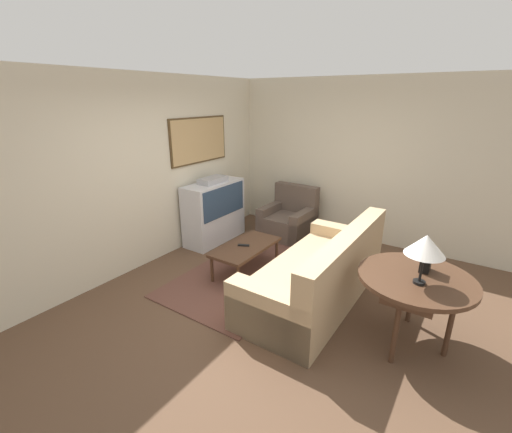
% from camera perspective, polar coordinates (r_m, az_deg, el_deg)
% --- Properties ---
extents(ground_plane, '(12.00, 12.00, 0.00)m').
position_cam_1_polar(ground_plane, '(4.30, 2.23, -14.24)').
color(ground_plane, brown).
extents(wall_back, '(12.00, 0.10, 2.70)m').
position_cam_1_polar(wall_back, '(5.15, -18.18, 6.92)').
color(wall_back, beige).
rests_on(wall_back, ground_plane).
extents(wall_right, '(0.06, 12.00, 2.70)m').
position_cam_1_polar(wall_right, '(6.08, 15.73, 8.89)').
color(wall_right, beige).
rests_on(wall_right, ground_plane).
extents(area_rug, '(2.46, 1.48, 0.01)m').
position_cam_1_polar(area_rug, '(4.93, -1.27, -9.41)').
color(area_rug, brown).
rests_on(area_rug, ground_plane).
extents(tv, '(1.14, 0.47, 1.12)m').
position_cam_1_polar(tv, '(5.89, -6.97, 0.89)').
color(tv, silver).
rests_on(tv, ground_plane).
extents(couch, '(2.29, 1.00, 0.94)m').
position_cam_1_polar(couch, '(4.30, 10.47, -9.64)').
color(couch, tan).
rests_on(couch, ground_plane).
extents(armchair, '(0.82, 0.84, 0.89)m').
position_cam_1_polar(armchair, '(6.14, 5.45, -0.64)').
color(armchair, brown).
rests_on(armchair, ground_plane).
extents(coffee_table, '(1.07, 0.53, 0.41)m').
position_cam_1_polar(coffee_table, '(4.81, -1.69, -5.33)').
color(coffee_table, '#472D1E').
rests_on(coffee_table, ground_plane).
extents(console_table, '(1.08, 1.08, 0.76)m').
position_cam_1_polar(console_table, '(3.69, 25.13, -9.97)').
color(console_table, '#472D1E').
rests_on(console_table, ground_plane).
extents(table_lamp, '(0.35, 0.35, 0.48)m').
position_cam_1_polar(table_lamp, '(3.39, 26.43, -4.37)').
color(table_lamp, black).
rests_on(table_lamp, console_table).
extents(mantel_clock, '(0.16, 0.10, 0.23)m').
position_cam_1_polar(mantel_clock, '(3.76, 26.52, -6.52)').
color(mantel_clock, black).
rests_on(mantel_clock, console_table).
extents(remote, '(0.11, 0.16, 0.02)m').
position_cam_1_polar(remote, '(4.78, -2.08, -4.80)').
color(remote, black).
rests_on(remote, coffee_table).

